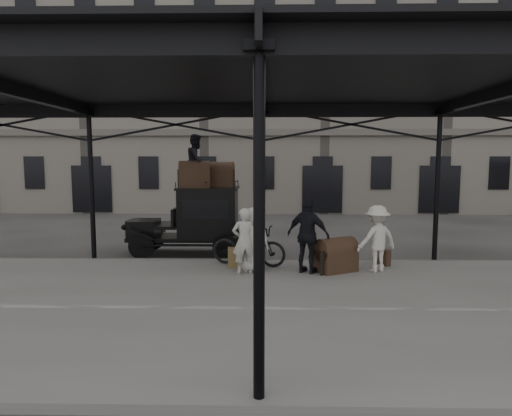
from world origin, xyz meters
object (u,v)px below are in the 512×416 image
(porter_official, at_px, (308,235))
(bicycle, at_px, (249,246))
(steamer_trunk_platform, at_px, (336,257))
(porter_left, at_px, (244,241))
(taxi, at_px, (199,218))
(steamer_trunk_roof_near, at_px, (194,176))

(porter_official, distance_m, bicycle, 1.81)
(porter_official, xyz_separation_m, steamer_trunk_platform, (0.75, 0.19, -0.61))
(porter_official, bearing_deg, bicycle, 1.61)
(porter_left, distance_m, porter_official, 1.64)
(taxi, bearing_deg, bicycle, -51.22)
(bicycle, height_order, steamer_trunk_roof_near, steamer_trunk_roof_near)
(porter_official, relative_size, steamer_trunk_platform, 1.95)
(steamer_trunk_platform, bearing_deg, steamer_trunk_roof_near, 119.91)
(taxi, xyz_separation_m, porter_official, (3.23, -2.90, -0.07))
(steamer_trunk_roof_near, bearing_deg, porter_left, -66.48)
(porter_left, xyz_separation_m, bicycle, (0.08, 0.89, -0.30))
(taxi, height_order, porter_official, taxi)
(bicycle, bearing_deg, porter_official, -101.64)
(porter_left, relative_size, bicycle, 0.81)
(bicycle, relative_size, steamer_trunk_platform, 2.07)
(taxi, height_order, steamer_trunk_roof_near, steamer_trunk_roof_near)
(porter_left, xyz_separation_m, steamer_trunk_roof_near, (-1.68, 2.73, 1.53))
(porter_official, height_order, steamer_trunk_platform, porter_official)
(porter_left, distance_m, bicycle, 0.95)
(porter_left, relative_size, steamer_trunk_platform, 1.67)
(porter_left, height_order, bicycle, porter_left)
(porter_left, height_order, steamer_trunk_roof_near, steamer_trunk_roof_near)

